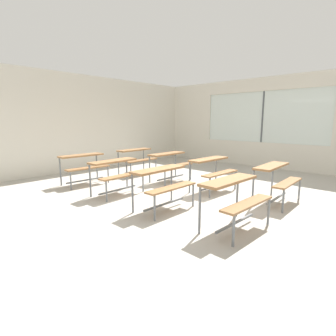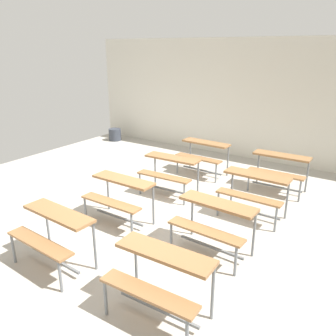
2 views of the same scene
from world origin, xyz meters
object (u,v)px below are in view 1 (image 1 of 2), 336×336
(desk_bench_r2c1, at_px, (170,160))
(desk_bench_r3c1, at_px, (137,155))
(desk_bench_r2c0, at_px, (116,169))
(desk_bench_r3c0, at_px, (84,162))
(desk_bench_r0c0, at_px, (235,192))
(desk_bench_r0c1, at_px, (277,175))
(desk_bench_r1c0, at_px, (163,179))
(desk_bench_r1c1, at_px, (213,167))

(desk_bench_r2c1, height_order, desk_bench_r3c1, same)
(desk_bench_r2c0, relative_size, desk_bench_r3c0, 1.00)
(desk_bench_r2c1, height_order, desk_bench_r3c0, same)
(desk_bench_r0c0, distance_m, desk_bench_r3c0, 4.18)
(desk_bench_r0c0, relative_size, desk_bench_r3c1, 1.01)
(desk_bench_r3c0, bearing_deg, desk_bench_r3c1, 1.36)
(desk_bench_r2c0, bearing_deg, desk_bench_r0c0, -91.27)
(desk_bench_r2c1, xyz_separation_m, desk_bench_r3c0, (-1.71, 1.37, 0.00))
(desk_bench_r0c1, height_order, desk_bench_r2c1, same)
(desk_bench_r1c0, relative_size, desk_bench_r1c1, 0.98)
(desk_bench_r2c0, bearing_deg, desk_bench_r2c1, -2.63)
(desk_bench_r0c0, distance_m, desk_bench_r2c0, 2.81)
(desk_bench_r3c0, distance_m, desk_bench_r3c1, 1.72)
(desk_bench_r0c1, bearing_deg, desk_bench_r2c0, 120.01)
(desk_bench_r0c0, distance_m, desk_bench_r2c1, 3.25)
(desk_bench_r1c1, xyz_separation_m, desk_bench_r3c1, (0.08, 2.72, 0.00))
(desk_bench_r0c1, bearing_deg, desk_bench_r3c1, 88.18)
(desk_bench_r1c0, distance_m, desk_bench_r2c1, 2.24)
(desk_bench_r0c1, distance_m, desk_bench_r1c0, 2.22)
(desk_bench_r0c0, relative_size, desk_bench_r0c1, 1.00)
(desk_bench_r0c1, xyz_separation_m, desk_bench_r3c0, (-1.73, 4.15, 0.00))
(desk_bench_r1c1, height_order, desk_bench_r2c0, same)
(desk_bench_r2c0, relative_size, desk_bench_r3c1, 1.01)
(desk_bench_r1c0, height_order, desk_bench_r3c0, same)
(desk_bench_r0c1, bearing_deg, desk_bench_r1c1, 91.57)
(desk_bench_r0c0, bearing_deg, desk_bench_r2c0, 93.60)
(desk_bench_r0c1, height_order, desk_bench_r2c0, same)
(desk_bench_r2c1, bearing_deg, desk_bench_r1c0, -140.19)
(desk_bench_r2c0, bearing_deg, desk_bench_r3c0, 87.43)
(desk_bench_r0c1, xyz_separation_m, desk_bench_r2c0, (-1.73, 2.78, 0.00))
(desk_bench_r1c1, bearing_deg, desk_bench_r3c1, 90.76)
(desk_bench_r1c0, height_order, desk_bench_r2c0, same)
(desk_bench_r0c0, relative_size, desk_bench_r3c0, 1.00)
(desk_bench_r1c0, xyz_separation_m, desk_bench_r2c0, (0.03, 1.42, 0.00))
(desk_bench_r1c1, bearing_deg, desk_bench_r3c0, 123.34)
(desk_bench_r3c1, bearing_deg, desk_bench_r2c0, -143.20)
(desk_bench_r1c0, relative_size, desk_bench_r2c0, 0.98)
(desk_bench_r0c0, relative_size, desk_bench_r1c1, 1.00)
(desk_bench_r1c0, distance_m, desk_bench_r1c1, 1.67)
(desk_bench_r0c1, relative_size, desk_bench_r2c1, 1.01)
(desk_bench_r2c0, xyz_separation_m, desk_bench_r3c1, (1.72, 1.35, 0.00))
(desk_bench_r0c0, relative_size, desk_bench_r2c1, 1.02)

